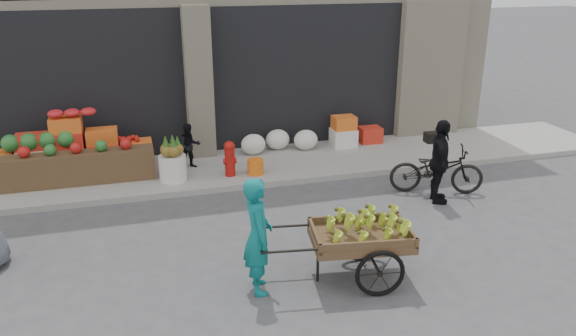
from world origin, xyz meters
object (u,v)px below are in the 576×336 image
object	(u,v)px
orange_bucket	(255,167)
cyclist	(440,162)
fire_hydrant	(230,157)
vendor_woman	(258,236)
pineapple_bin	(173,168)
bicycle	(437,170)
seated_person	(190,146)
banana_cart	(357,234)

from	to	relation	value
orange_bucket	cyclist	distance (m)	3.54
fire_hydrant	vendor_woman	world-z (taller)	vendor_woman
pineapple_bin	bicycle	xyz separation A→B (m)	(4.70, -1.67, 0.08)
fire_hydrant	orange_bucket	xyz separation A→B (m)	(0.50, -0.05, -0.23)
pineapple_bin	seated_person	distance (m)	0.75
orange_bucket	seated_person	xyz separation A→B (m)	(-1.20, 0.70, 0.31)
pineapple_bin	banana_cart	distance (m)	4.62
bicycle	cyclist	distance (m)	0.55
orange_bucket	vendor_woman	bearing A→B (deg)	-102.16
pineapple_bin	bicycle	distance (m)	4.99
orange_bucket	vendor_woman	distance (m)	4.03
banana_cart	fire_hydrant	bearing A→B (deg)	112.09
bicycle	seated_person	bearing A→B (deg)	82.85
pineapple_bin	cyclist	xyz separation A→B (m)	(4.50, -2.07, 0.39)
pineapple_bin	vendor_woman	xyz separation A→B (m)	(0.76, -4.01, 0.42)
orange_bucket	bicycle	distance (m)	3.48
bicycle	fire_hydrant	bearing A→B (deg)	86.46
fire_hydrant	seated_person	distance (m)	0.96
seated_person	cyclist	bearing A→B (deg)	-43.03
bicycle	cyclist	world-z (taller)	cyclist
orange_bucket	cyclist	size ratio (longest dim) A/B	0.21
bicycle	orange_bucket	bearing A→B (deg)	83.84
pineapple_bin	seated_person	world-z (taller)	seated_person
seated_person	banana_cart	distance (m)	5.00
vendor_woman	cyclist	world-z (taller)	vendor_woman
cyclist	orange_bucket	bearing A→B (deg)	76.51
fire_hydrant	bicycle	xyz separation A→B (m)	(3.60, -1.62, -0.05)
seated_person	vendor_woman	bearing A→B (deg)	-95.56
seated_person	vendor_woman	world-z (taller)	vendor_woman
pineapple_bin	seated_person	bearing A→B (deg)	56.31
bicycle	vendor_woman	bearing A→B (deg)	141.33
vendor_woman	bicycle	size ratio (longest dim) A/B	0.93
pineapple_bin	orange_bucket	size ratio (longest dim) A/B	1.62
pineapple_bin	cyclist	size ratio (longest dim) A/B	0.34
pineapple_bin	fire_hydrant	xyz separation A→B (m)	(1.10, -0.05, 0.13)
vendor_woman	cyclist	size ratio (longest dim) A/B	1.04
fire_hydrant	orange_bucket	size ratio (longest dim) A/B	2.22
vendor_woman	seated_person	bearing A→B (deg)	7.81
seated_person	bicycle	size ratio (longest dim) A/B	0.54
vendor_woman	bicycle	bearing A→B (deg)	-55.95
fire_hydrant	banana_cart	xyz separation A→B (m)	(1.00, -4.05, 0.18)
pineapple_bin	cyclist	distance (m)	4.97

